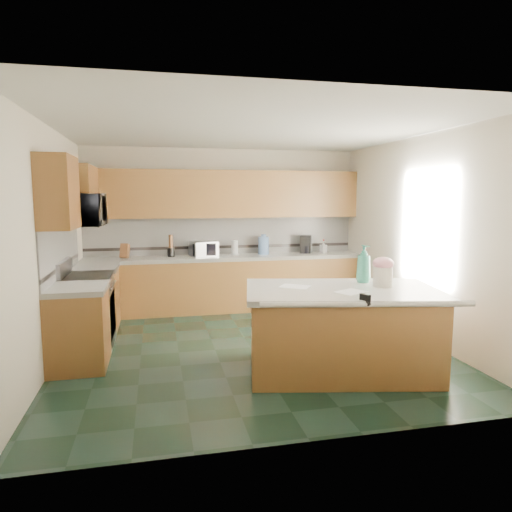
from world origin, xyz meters
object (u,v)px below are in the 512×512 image
object	(u,v)px
soap_bottle_island	(364,264)
toaster_oven	(204,249)
coffee_maker	(306,244)
treat_jar	(383,277)
island_base	(341,333)
island_top	(342,291)
knife_block	(125,251)

from	to	relation	value
soap_bottle_island	toaster_oven	distance (m)	3.16
coffee_maker	soap_bottle_island	bearing A→B (deg)	-70.68
soap_bottle_island	toaster_oven	bearing A→B (deg)	94.57
treat_jar	soap_bottle_island	bearing A→B (deg)	134.68
island_base	treat_jar	world-z (taller)	treat_jar
treat_jar	toaster_oven	world-z (taller)	toaster_oven
island_top	coffee_maker	size ratio (longest dim) A/B	6.59
toaster_oven	coffee_maker	size ratio (longest dim) A/B	1.35
toaster_oven	coffee_maker	bearing A→B (deg)	-19.61
knife_block	coffee_maker	bearing A→B (deg)	18.58
soap_bottle_island	toaster_oven	size ratio (longest dim) A/B	1.03
treat_jar	knife_block	bearing A→B (deg)	158.67
island_base	treat_jar	distance (m)	0.77
knife_block	coffee_maker	xyz separation A→B (m)	(3.05, 0.03, 0.04)
island_base	island_top	xyz separation A→B (m)	(-0.00, 0.00, 0.46)
treat_jar	coffee_maker	distance (m)	3.06
knife_block	coffee_maker	size ratio (longest dim) A/B	0.74
island_top	knife_block	distance (m)	3.89
knife_block	treat_jar	bearing A→B (deg)	-28.13
soap_bottle_island	toaster_oven	world-z (taller)	soap_bottle_island
toaster_oven	soap_bottle_island	bearing A→B (deg)	-81.24
toaster_oven	coffee_maker	distance (m)	1.79
soap_bottle_island	knife_block	world-z (taller)	soap_bottle_island
soap_bottle_island	knife_block	size ratio (longest dim) A/B	1.88
island_top	knife_block	size ratio (longest dim) A/B	8.90
toaster_oven	coffee_maker	xyz separation A→B (m)	(1.79, 0.03, 0.03)
island_base	soap_bottle_island	size ratio (longest dim) A/B	4.51
soap_bottle_island	coffee_maker	distance (m)	2.79
soap_bottle_island	island_base	bearing A→B (deg)	-168.25
island_top	island_base	bearing A→B (deg)	11.45
island_base	coffee_maker	bearing A→B (deg)	89.99
treat_jar	toaster_oven	bearing A→B (deg)	143.36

